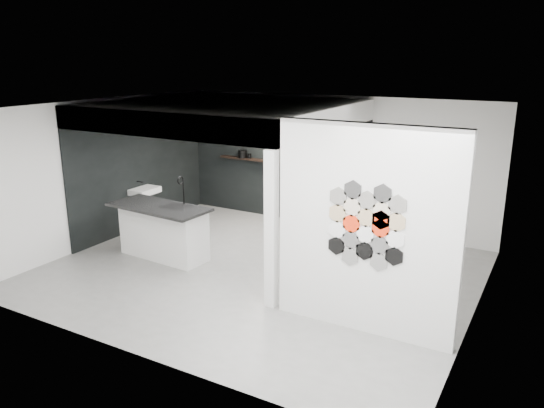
{
  "coord_description": "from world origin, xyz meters",
  "views": [
    {
      "loc": [
        4.35,
        -7.27,
        3.61
      ],
      "look_at": [
        0.1,
        0.3,
        1.15
      ],
      "focal_mm": 35.0,
      "sensor_mm": 36.0,
      "label": 1
    }
  ],
  "objects_px": {
    "partition_panel": "(366,231)",
    "wall_basin": "(145,191)",
    "kitchen_island": "(163,230)",
    "glass_vase": "(334,164)",
    "utensil_cup": "(249,156)",
    "kettle": "(326,163)",
    "bottle_dark": "(276,157)",
    "stockpot": "(243,154)",
    "glass_bowl": "(334,165)"
  },
  "relations": [
    {
      "from": "wall_basin",
      "to": "glass_vase",
      "type": "xyz_separation_m",
      "value": [
        3.39,
        2.07,
        0.55
      ]
    },
    {
      "from": "kitchen_island",
      "to": "utensil_cup",
      "type": "bearing_deg",
      "value": 95.17
    },
    {
      "from": "partition_panel",
      "to": "bottle_dark",
      "type": "relative_size",
      "value": 16.07
    },
    {
      "from": "glass_bowl",
      "to": "bottle_dark",
      "type": "bearing_deg",
      "value": 180.0
    },
    {
      "from": "partition_panel",
      "to": "glass_bowl",
      "type": "xyz_separation_m",
      "value": [
        -2.08,
        3.87,
        -0.02
      ]
    },
    {
      "from": "stockpot",
      "to": "kettle",
      "type": "relative_size",
      "value": 1.26
    },
    {
      "from": "kitchen_island",
      "to": "utensil_cup",
      "type": "relative_size",
      "value": 18.81
    },
    {
      "from": "stockpot",
      "to": "glass_vase",
      "type": "height_order",
      "value": "stockpot"
    },
    {
      "from": "stockpot",
      "to": "glass_bowl",
      "type": "bearing_deg",
      "value": 0.0
    },
    {
      "from": "stockpot",
      "to": "glass_bowl",
      "type": "xyz_separation_m",
      "value": [
        2.26,
        0.0,
        -0.03
      ]
    },
    {
      "from": "bottle_dark",
      "to": "utensil_cup",
      "type": "relative_size",
      "value": 1.69
    },
    {
      "from": "glass_bowl",
      "to": "utensil_cup",
      "type": "relative_size",
      "value": 1.54
    },
    {
      "from": "utensil_cup",
      "to": "kitchen_island",
      "type": "bearing_deg",
      "value": -88.74
    },
    {
      "from": "wall_basin",
      "to": "glass_bowl",
      "type": "relative_size",
      "value": 3.78
    },
    {
      "from": "bottle_dark",
      "to": "kitchen_island",
      "type": "bearing_deg",
      "value": -101.29
    },
    {
      "from": "wall_basin",
      "to": "utensil_cup",
      "type": "bearing_deg",
      "value": 57.65
    },
    {
      "from": "kitchen_island",
      "to": "partition_panel",
      "type": "bearing_deg",
      "value": -6.48
    },
    {
      "from": "wall_basin",
      "to": "partition_panel",
      "type": "bearing_deg",
      "value": -18.23
    },
    {
      "from": "stockpot",
      "to": "bottle_dark",
      "type": "bearing_deg",
      "value": 0.0
    },
    {
      "from": "kitchen_island",
      "to": "utensil_cup",
      "type": "distance_m",
      "value": 3.23
    },
    {
      "from": "partition_panel",
      "to": "kettle",
      "type": "distance_m",
      "value": 4.48
    },
    {
      "from": "kitchen_island",
      "to": "bottle_dark",
      "type": "bearing_deg",
      "value": 82.63
    },
    {
      "from": "kettle",
      "to": "partition_panel",
      "type": "bearing_deg",
      "value": -41.28
    },
    {
      "from": "partition_panel",
      "to": "bottle_dark",
      "type": "height_order",
      "value": "partition_panel"
    },
    {
      "from": "glass_vase",
      "to": "wall_basin",
      "type": "bearing_deg",
      "value": -148.65
    },
    {
      "from": "glass_bowl",
      "to": "utensil_cup",
      "type": "xyz_separation_m",
      "value": [
        -2.08,
        0.0,
        -0.01
      ]
    },
    {
      "from": "kettle",
      "to": "glass_vase",
      "type": "xyz_separation_m",
      "value": [
        0.19,
        0.0,
        0.01
      ]
    },
    {
      "from": "wall_basin",
      "to": "stockpot",
      "type": "bearing_deg",
      "value": 61.31
    },
    {
      "from": "stockpot",
      "to": "glass_vase",
      "type": "distance_m",
      "value": 2.26
    },
    {
      "from": "kitchen_island",
      "to": "wall_basin",
      "type": "bearing_deg",
      "value": 146.57
    },
    {
      "from": "glass_vase",
      "to": "utensil_cup",
      "type": "xyz_separation_m",
      "value": [
        -2.08,
        0.0,
        -0.03
      ]
    },
    {
      "from": "stockpot",
      "to": "glass_bowl",
      "type": "height_order",
      "value": "stockpot"
    },
    {
      "from": "kitchen_island",
      "to": "bottle_dark",
      "type": "height_order",
      "value": "kitchen_island"
    },
    {
      "from": "stockpot",
      "to": "glass_bowl",
      "type": "distance_m",
      "value": 2.26
    },
    {
      "from": "wall_basin",
      "to": "glass_bowl",
      "type": "xyz_separation_m",
      "value": [
        3.39,
        2.07,
        0.53
      ]
    },
    {
      "from": "glass_vase",
      "to": "bottle_dark",
      "type": "xyz_separation_m",
      "value": [
        -1.39,
        0.0,
        0.01
      ]
    },
    {
      "from": "kettle",
      "to": "glass_bowl",
      "type": "bearing_deg",
      "value": 18.39
    },
    {
      "from": "kitchen_island",
      "to": "stockpot",
      "type": "relative_size",
      "value": 9.38
    },
    {
      "from": "kitchen_island",
      "to": "bottle_dark",
      "type": "relative_size",
      "value": 11.13
    },
    {
      "from": "kettle",
      "to": "utensil_cup",
      "type": "xyz_separation_m",
      "value": [
        -1.9,
        0.0,
        -0.02
      ]
    },
    {
      "from": "bottle_dark",
      "to": "utensil_cup",
      "type": "bearing_deg",
      "value": 180.0
    },
    {
      "from": "partition_panel",
      "to": "wall_basin",
      "type": "xyz_separation_m",
      "value": [
        -5.46,
        1.8,
        -0.55
      ]
    },
    {
      "from": "kitchen_island",
      "to": "glass_bowl",
      "type": "xyz_separation_m",
      "value": [
        2.01,
        3.12,
        0.86
      ]
    },
    {
      "from": "stockpot",
      "to": "kettle",
      "type": "bearing_deg",
      "value": 0.0
    },
    {
      "from": "partition_panel",
      "to": "glass_vase",
      "type": "height_order",
      "value": "partition_panel"
    },
    {
      "from": "wall_basin",
      "to": "kitchen_island",
      "type": "distance_m",
      "value": 1.76
    },
    {
      "from": "partition_panel",
      "to": "wall_basin",
      "type": "height_order",
      "value": "partition_panel"
    },
    {
      "from": "kitchen_island",
      "to": "glass_bowl",
      "type": "height_order",
      "value": "kitchen_island"
    },
    {
      "from": "partition_panel",
      "to": "glass_bowl",
      "type": "bearing_deg",
      "value": 118.23
    },
    {
      "from": "kitchen_island",
      "to": "glass_vase",
      "type": "relative_size",
      "value": 12.09
    }
  ]
}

